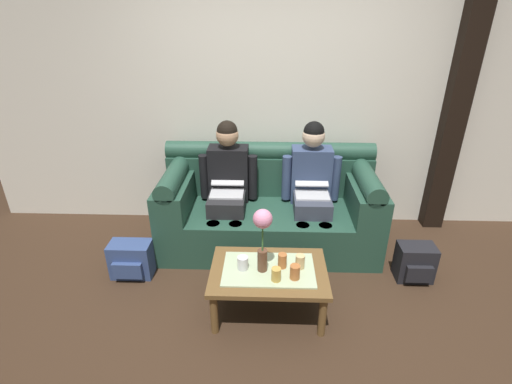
% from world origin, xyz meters
% --- Properties ---
extents(ground_plane, '(14.00, 14.00, 0.00)m').
position_xyz_m(ground_plane, '(0.00, 0.00, 0.00)').
color(ground_plane, '#382619').
extents(back_wall_patterned, '(6.00, 0.12, 2.90)m').
position_xyz_m(back_wall_patterned, '(0.00, 1.70, 1.45)').
color(back_wall_patterned, silver).
rests_on(back_wall_patterned, ground_plane).
extents(timber_pillar, '(0.20, 0.20, 2.90)m').
position_xyz_m(timber_pillar, '(1.77, 1.58, 1.45)').
color(timber_pillar, black).
rests_on(timber_pillar, ground_plane).
extents(couch, '(2.05, 0.88, 0.96)m').
position_xyz_m(couch, '(0.00, 1.17, 0.37)').
color(couch, '#234738').
rests_on(couch, ground_plane).
extents(person_left, '(0.56, 0.67, 1.22)m').
position_xyz_m(person_left, '(-0.40, 1.17, 0.66)').
color(person_left, '#232326').
rests_on(person_left, ground_plane).
extents(person_right, '(0.56, 0.67, 1.22)m').
position_xyz_m(person_right, '(0.40, 1.17, 0.66)').
color(person_right, '#383D4C').
rests_on(person_right, ground_plane).
extents(coffee_table, '(0.87, 0.60, 0.39)m').
position_xyz_m(coffee_table, '(0.00, 0.18, 0.33)').
color(coffee_table, brown).
rests_on(coffee_table, ground_plane).
extents(flower_vase, '(0.14, 0.14, 0.51)m').
position_xyz_m(flower_vase, '(-0.05, 0.17, 0.74)').
color(flower_vase, brown).
rests_on(flower_vase, coffee_table).
extents(cup_near_left, '(0.07, 0.07, 0.11)m').
position_xyz_m(cup_near_left, '(0.23, 0.21, 0.44)').
color(cup_near_left, '#DBB77A').
rests_on(cup_near_left, coffee_table).
extents(cup_near_right, '(0.07, 0.07, 0.11)m').
position_xyz_m(cup_near_right, '(0.10, 0.21, 0.45)').
color(cup_near_right, '#B26633').
rests_on(cup_near_right, coffee_table).
extents(cup_far_center, '(0.07, 0.07, 0.11)m').
position_xyz_m(cup_far_center, '(0.19, 0.08, 0.44)').
color(cup_far_center, '#B26633').
rests_on(cup_far_center, coffee_table).
extents(cup_far_left, '(0.08, 0.08, 0.10)m').
position_xyz_m(cup_far_left, '(-0.19, 0.18, 0.44)').
color(cup_far_left, silver).
rests_on(cup_far_left, coffee_table).
extents(cup_far_right, '(0.07, 0.07, 0.10)m').
position_xyz_m(cup_far_right, '(0.05, 0.05, 0.44)').
color(cup_far_right, gold).
rests_on(cup_far_right, coffee_table).
extents(backpack_left, '(0.36, 0.25, 0.32)m').
position_xyz_m(backpack_left, '(-1.20, 0.57, 0.16)').
color(backpack_left, '#33477A').
rests_on(backpack_left, ground_plane).
extents(backpack_right, '(0.31, 0.25, 0.33)m').
position_xyz_m(backpack_right, '(1.27, 0.61, 0.16)').
color(backpack_right, black).
rests_on(backpack_right, ground_plane).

